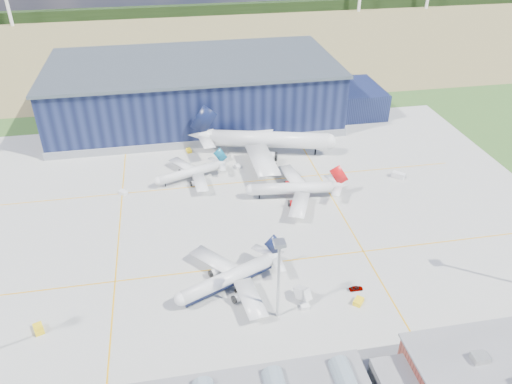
% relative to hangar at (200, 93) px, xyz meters
% --- Properties ---
extents(ground, '(600.00, 600.00, 0.00)m').
position_rel_hangar_xyz_m(ground, '(-2.81, -94.80, -11.62)').
color(ground, '#2E5720').
rests_on(ground, ground).
extents(apron, '(220.00, 160.00, 0.08)m').
position_rel_hangar_xyz_m(apron, '(-2.81, -84.80, -11.59)').
color(apron, gray).
rests_on(apron, ground).
extents(farmland, '(600.00, 220.00, 0.01)m').
position_rel_hangar_xyz_m(farmland, '(-2.81, 125.20, -11.62)').
color(farmland, olive).
rests_on(farmland, ground).
extents(treeline, '(600.00, 8.00, 8.00)m').
position_rel_hangar_xyz_m(treeline, '(-2.81, 205.20, -7.62)').
color(treeline, black).
rests_on(treeline, ground).
extents(hangar, '(145.00, 62.00, 26.10)m').
position_rel_hangar_xyz_m(hangar, '(0.00, 0.00, 0.00)').
color(hangar, '#0F1533').
rests_on(hangar, ground).
extents(light_mast_center, '(2.60, 2.60, 23.00)m').
position_rel_hangar_xyz_m(light_mast_center, '(7.19, -124.80, 3.82)').
color(light_mast_center, silver).
rests_on(light_mast_center, ground).
extents(airliner_navy, '(44.55, 44.18, 11.08)m').
position_rel_hangar_xyz_m(airliner_navy, '(-3.48, -112.99, -6.07)').
color(airliner_navy, silver).
rests_on(airliner_navy, ground).
extents(airliner_red, '(38.93, 38.25, 11.50)m').
position_rel_hangar_xyz_m(airliner_red, '(23.80, -72.80, -5.87)').
color(airliner_red, silver).
rests_on(airliner_red, ground).
extents(airliner_widebody, '(69.95, 69.05, 18.79)m').
position_rel_hangar_xyz_m(airliner_widebody, '(22.80, -39.80, -2.22)').
color(airliner_widebody, silver).
rests_on(airliner_widebody, ground).
extents(airliner_regional, '(36.76, 36.38, 9.44)m').
position_rel_hangar_xyz_m(airliner_regional, '(-9.49, -54.80, -6.90)').
color(airliner_regional, silver).
rests_on(airliner_regional, ground).
extents(gse_tug_a, '(3.17, 3.91, 1.41)m').
position_rel_hangar_xyz_m(gse_tug_a, '(-49.64, -119.29, -10.91)').
color(gse_tug_a, yellow).
rests_on(gse_tug_a, ground).
extents(gse_tug_b, '(3.45, 3.52, 1.28)m').
position_rel_hangar_xyz_m(gse_tug_b, '(28.32, -124.39, -10.97)').
color(gse_tug_b, yellow).
rests_on(gse_tug_b, ground).
extents(gse_cart_a, '(2.57, 3.16, 1.19)m').
position_rel_hangar_xyz_m(gse_cart_a, '(8.93, -49.12, -11.02)').
color(gse_cart_a, silver).
rests_on(gse_cart_a, ground).
extents(gse_van_b, '(4.60, 4.64, 2.05)m').
position_rel_hangar_xyz_m(gse_van_b, '(64.82, -66.84, -10.59)').
color(gse_van_b, silver).
rests_on(gse_van_b, ground).
extents(gse_tug_c, '(2.35, 3.19, 1.26)m').
position_rel_hangar_xyz_m(gse_tug_c, '(-8.12, -32.80, -10.99)').
color(gse_tug_c, yellow).
rests_on(gse_tug_c, ground).
extents(gse_cart_b, '(3.48, 3.45, 1.28)m').
position_rel_hangar_xyz_m(gse_cart_b, '(-32.46, -60.10, -10.98)').
color(gse_cart_b, silver).
rests_on(gse_cart_b, ground).
extents(airstair, '(3.67, 5.19, 3.08)m').
position_rel_hangar_xyz_m(airstair, '(14.59, -120.79, -10.07)').
color(airstair, silver).
rests_on(airstair, ground).
extents(car_a, '(3.65, 1.51, 1.24)m').
position_rel_hangar_xyz_m(car_a, '(29.41, -119.65, -11.00)').
color(car_a, '#99999E').
rests_on(car_a, ground).
extents(car_b, '(3.38, 2.15, 1.05)m').
position_rel_hangar_xyz_m(car_b, '(1.32, -111.29, -11.09)').
color(car_b, '#99999E').
rests_on(car_b, ground).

